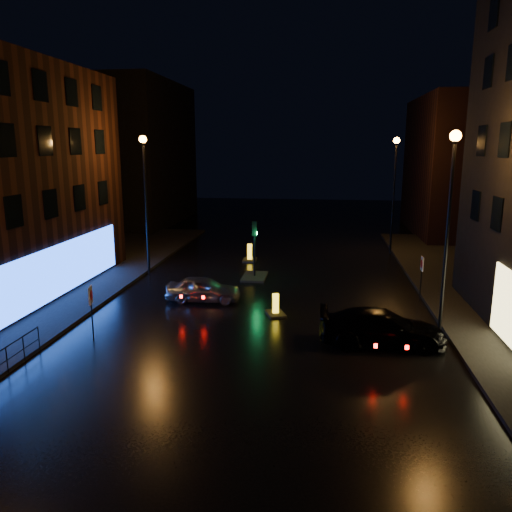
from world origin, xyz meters
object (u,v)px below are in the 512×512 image
(silver_hatchback, at_px, (203,289))
(bollard_near, at_px, (276,310))
(road_sign_right, at_px, (422,267))
(traffic_signal, at_px, (255,269))
(bollard_far, at_px, (250,257))
(road_sign_left, at_px, (91,300))
(dark_sedan, at_px, (382,328))

(silver_hatchback, height_order, bollard_near, silver_hatchback)
(road_sign_right, bearing_deg, traffic_signal, -18.55)
(silver_hatchback, distance_m, bollard_near, 4.19)
(silver_hatchback, height_order, bollard_far, silver_hatchback)
(road_sign_left, bearing_deg, road_sign_right, 13.72)
(silver_hatchback, relative_size, road_sign_left, 1.69)
(bollard_near, relative_size, road_sign_right, 0.62)
(traffic_signal, distance_m, bollard_far, 4.54)
(dark_sedan, distance_m, road_sign_right, 7.21)
(traffic_signal, distance_m, road_sign_left, 11.84)
(road_sign_right, bearing_deg, silver_hatchback, 9.86)
(road_sign_right, bearing_deg, bollard_far, -36.72)
(bollard_far, distance_m, road_sign_left, 15.64)
(traffic_signal, bearing_deg, road_sign_left, -116.73)
(silver_hatchback, relative_size, dark_sedan, 0.76)
(traffic_signal, height_order, bollard_near, traffic_signal)
(traffic_signal, distance_m, dark_sedan, 11.61)
(bollard_near, height_order, bollard_far, bollard_far)
(traffic_signal, height_order, road_sign_right, traffic_signal)
(bollard_near, distance_m, road_sign_right, 8.16)
(traffic_signal, relative_size, road_sign_right, 1.55)
(road_sign_left, bearing_deg, silver_hatchback, 45.33)
(bollard_far, relative_size, road_sign_left, 0.62)
(dark_sedan, bearing_deg, traffic_signal, 32.71)
(bollard_near, height_order, road_sign_right, road_sign_right)
(silver_hatchback, height_order, road_sign_left, road_sign_left)
(silver_hatchback, xyz_separation_m, road_sign_left, (-3.33, -5.55, 1.02))
(silver_hatchback, xyz_separation_m, road_sign_right, (11.06, 1.91, 1.02))
(dark_sedan, bearing_deg, road_sign_left, 93.34)
(bollard_near, relative_size, road_sign_left, 0.62)
(road_sign_right, bearing_deg, bollard_near, 26.12)
(silver_hatchback, xyz_separation_m, bollard_near, (3.84, -1.62, -0.42))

